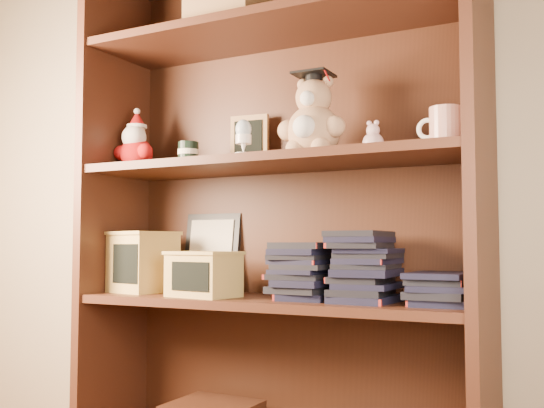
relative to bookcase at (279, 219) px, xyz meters
The scene contains 16 objects.
bookcase is the anchor object (origin of this frame).
shelf_lower 0.25m from the bookcase, 87.06° to the right, with size 1.14×0.33×0.02m.
shelf_upper 0.17m from the bookcase, 87.06° to the right, with size 1.14×0.33×0.02m.
santa_plush 0.56m from the bookcase, behind, with size 0.15×0.11×0.21m.
teachers_tin 0.36m from the bookcase, behind, with size 0.07×0.07×0.07m.
chalkboard_plaque 0.29m from the bookcase, 154.80° to the left, with size 0.13×0.07×0.16m.
egg_cup 0.27m from the bookcase, 111.83° to the right, with size 0.05×0.05×0.11m.
grad_teddy_bear 0.30m from the bookcase, 23.12° to the right, with size 0.20×0.17×0.25m.
pink_figurine 0.37m from the bookcase, ahead, with size 0.06×0.06×0.09m.
teacher_mug 0.55m from the bookcase, ahead, with size 0.12×0.08×0.10m.
certificate_frame 0.32m from the bookcase, 163.28° to the left, with size 0.20×0.05×0.25m.
treats_box 0.48m from the bookcase, behind, with size 0.21×0.21×0.19m.
pencils_box 0.27m from the bookcase, 148.31° to the right, with size 0.22×0.18×0.13m.
book_stack_left 0.19m from the bookcase, 25.15° to the right, with size 0.14×0.20×0.16m.
book_stack_mid 0.32m from the bookcase, 10.12° to the right, with size 0.14×0.20×0.19m.
book_stack_right 0.53m from the bookcase, ahead, with size 0.14×0.20×0.08m.
Camera 1 is at (0.77, -0.33, 0.70)m, focal length 42.00 mm.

